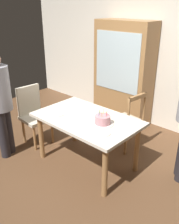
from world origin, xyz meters
TOP-DOWN VIEW (x-y plane):
  - ground at (0.00, 0.00)m, footprint 6.40×6.40m
  - back_wall at (0.00, 1.85)m, footprint 6.40×0.10m
  - dining_table at (0.00, 0.00)m, footprint 1.42×0.89m
  - birthday_cake at (0.28, -0.01)m, footprint 0.28×0.28m
  - plate_near_celebrant at (-0.39, -0.20)m, footprint 0.22×0.22m
  - plate_far_side at (-0.07, 0.20)m, footprint 0.22×0.22m
  - plate_near_guest at (0.43, -0.20)m, footprint 0.22×0.22m
  - fork_near_celebrant at (-0.55, -0.21)m, footprint 0.18×0.03m
  - fork_far_side at (-0.23, 0.19)m, footprint 0.18×0.03m
  - fork_near_guest at (0.27, -0.18)m, footprint 0.18×0.04m
  - chair_spindle_back at (0.15, 0.76)m, footprint 0.49×0.49m
  - chair_upholstered at (-1.10, -0.11)m, footprint 0.47×0.47m
  - person_celebrant at (-1.07, -0.65)m, footprint 0.32×0.32m
  - china_cabinet at (-0.52, 1.56)m, footprint 1.10×0.45m

SIDE VIEW (x-z plane):
  - ground at x=0.00m, z-range 0.00..0.00m
  - chair_spindle_back at x=0.15m, z-range -0.02..0.93m
  - chair_upholstered at x=-1.10m, z-range 0.06..1.01m
  - dining_table at x=0.00m, z-range 0.27..1.02m
  - fork_near_celebrant at x=-0.55m, z-range 0.74..0.75m
  - fork_far_side at x=-0.23m, z-range 0.74..0.75m
  - fork_near_guest at x=0.27m, z-range 0.74..0.75m
  - plate_near_celebrant at x=-0.39m, z-range 0.74..0.76m
  - plate_far_side at x=-0.07m, z-range 0.74..0.76m
  - plate_near_guest at x=0.43m, z-range 0.74..0.76m
  - birthday_cake at x=0.28m, z-range 0.71..0.90m
  - person_celebrant at x=-1.07m, z-range 0.11..1.67m
  - china_cabinet at x=-0.52m, z-range 0.00..1.90m
  - back_wall at x=0.00m, z-range 0.00..2.60m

